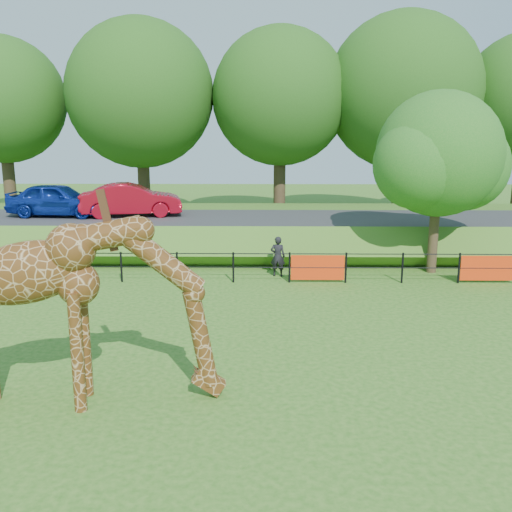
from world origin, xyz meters
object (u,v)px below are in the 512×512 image
object	(u,v)px
car_blue	(57,200)
tree_east	(441,159)
giraffe	(87,312)
visitor	(278,256)
car_red	(131,200)

from	to	relation	value
car_blue	tree_east	world-z (taller)	tree_east
giraffe	visitor	bearing A→B (deg)	62.33
giraffe	car_red	xyz separation A→B (m)	(-2.66, 15.51, 0.28)
car_blue	car_red	bearing A→B (deg)	-84.41
car_red	visitor	distance (m)	8.68
car_red	visitor	world-z (taller)	car_red
giraffe	tree_east	world-z (taller)	tree_east
tree_east	visitor	bearing A→B (deg)	-173.13
car_red	tree_east	bearing A→B (deg)	-121.25
car_red	visitor	size ratio (longest dim) A/B	3.04
car_blue	visitor	xyz separation A→B (m)	(10.00, -5.36, -1.43)
car_blue	tree_east	size ratio (longest dim) A/B	0.66
car_red	visitor	bearing A→B (deg)	-140.17
visitor	car_blue	bearing A→B (deg)	-17.52
visitor	tree_east	size ratio (longest dim) A/B	0.22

